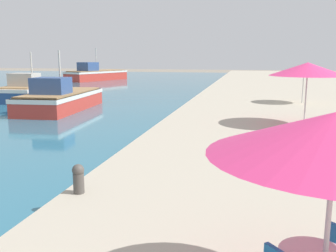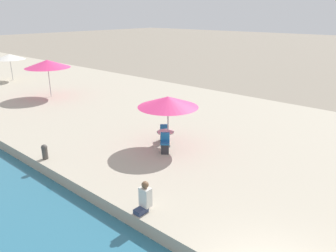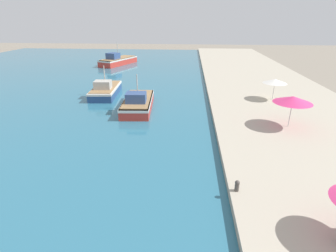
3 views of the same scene
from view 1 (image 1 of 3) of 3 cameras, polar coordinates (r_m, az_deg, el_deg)
quay_promenade at (r=34.06m, az=19.19°, el=4.63°), size 16.00×90.00×0.51m
fishing_boat_mid at (r=24.94m, az=-16.07°, el=4.05°), size 3.47×7.89×3.77m
fishing_boat_far at (r=31.78m, az=-19.97°, el=5.15°), size 3.39×7.26×3.75m
fishing_boat_distant at (r=54.54m, az=-10.92°, el=7.78°), size 6.52×10.09×4.51m
cafe_umbrella_pink at (r=4.35m, az=24.17°, el=-1.17°), size 2.75×2.75×2.39m
cafe_umbrella_white at (r=17.11m, az=20.51°, el=8.13°), size 3.21×3.21×2.70m
cafe_umbrella_striped at (r=25.35m, az=20.03°, el=8.12°), size 2.66×2.66×2.37m
mooring_bollard at (r=8.47m, az=-13.49°, el=-7.68°), size 0.26×0.26×0.65m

